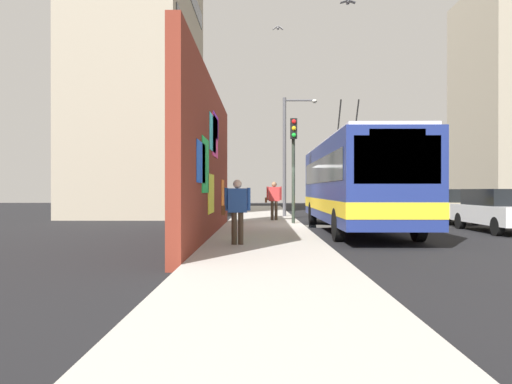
{
  "coord_description": "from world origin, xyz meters",
  "views": [
    {
      "loc": [
        -20.33,
        1.71,
        1.54
      ],
      "look_at": [
        -0.45,
        1.9,
        1.46
      ],
      "focal_mm": 35.28,
      "sensor_mm": 36.0,
      "label": 1
    }
  ],
  "objects": [
    {
      "name": "building_far_left",
      "position": [
        11.43,
        9.2,
        9.17
      ],
      "size": [
        13.19,
        6.2,
        18.34
      ],
      "color": "#9E937F",
      "rests_on": "ground_plane"
    },
    {
      "name": "pedestrian_midblock",
      "position": [
        2.88,
        1.1,
        1.2
      ],
      "size": [
        0.24,
        0.78,
        1.77
      ],
      "color": "#3F3326",
      "rests_on": "sidewalk_slab"
    },
    {
      "name": "graffiti_wall",
      "position": [
        -4.52,
        3.35,
        2.45
      ],
      "size": [
        12.97,
        0.32,
        4.89
      ],
      "color": "maroon",
      "rests_on": "ground_plane"
    },
    {
      "name": "traffic_light",
      "position": [
        0.58,
        0.35,
        3.09
      ],
      "size": [
        0.49,
        0.28,
        4.38
      ],
      "color": "#2D382D",
      "rests_on": "sidewalk_slab"
    },
    {
      "name": "city_bus",
      "position": [
        -1.58,
        -1.8,
        1.86
      ],
      "size": [
        11.68,
        2.67,
        5.13
      ],
      "color": "navy",
      "rests_on": "ground_plane"
    },
    {
      "name": "curbside_puddle",
      "position": [
        1.03,
        -0.6,
        0.0
      ],
      "size": [
        1.76,
        1.76,
        0.0
      ],
      "primitive_type": "cylinder",
      "color": "black",
      "rests_on": "ground_plane"
    },
    {
      "name": "pedestrian_near_wall",
      "position": [
        -7.52,
        2.32,
        1.12
      ],
      "size": [
        0.22,
        0.74,
        1.65
      ],
      "color": "#3F3326",
      "rests_on": "sidewalk_slab"
    },
    {
      "name": "parked_car_champagne",
      "position": [
        3.59,
        -7.0,
        0.84
      ],
      "size": [
        4.78,
        1.81,
        1.58
      ],
      "color": "#C6B793",
      "rests_on": "ground_plane"
    },
    {
      "name": "ground_plane",
      "position": [
        0.0,
        0.0,
        0.0
      ],
      "size": [
        80.0,
        80.0,
        0.0
      ],
      "primitive_type": "plane",
      "color": "black"
    },
    {
      "name": "street_lamp",
      "position": [
        6.45,
        0.24,
        3.8
      ],
      "size": [
        0.44,
        1.83,
        6.32
      ],
      "color": "#4C4C51",
      "rests_on": "sidewalk_slab"
    },
    {
      "name": "parked_car_white",
      "position": [
        -1.86,
        -7.0,
        0.83
      ],
      "size": [
        4.72,
        1.8,
        1.58
      ],
      "color": "white",
      "rests_on": "ground_plane"
    },
    {
      "name": "parked_car_dark_gray",
      "position": [
        9.53,
        -7.0,
        0.83
      ],
      "size": [
        4.69,
        1.77,
        1.58
      ],
      "color": "#38383D",
      "rests_on": "ground_plane"
    },
    {
      "name": "sidewalk_slab",
      "position": [
        0.0,
        1.6,
        0.07
      ],
      "size": [
        48.0,
        3.2,
        0.15
      ],
      "primitive_type": "cube",
      "color": "#ADA8A0",
      "rests_on": "ground_plane"
    },
    {
      "name": "flying_pigeons",
      "position": [
        1.35,
        -0.3,
        8.99
      ],
      "size": [
        6.95,
        2.86,
        1.38
      ],
      "color": "#47474C"
    }
  ]
}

